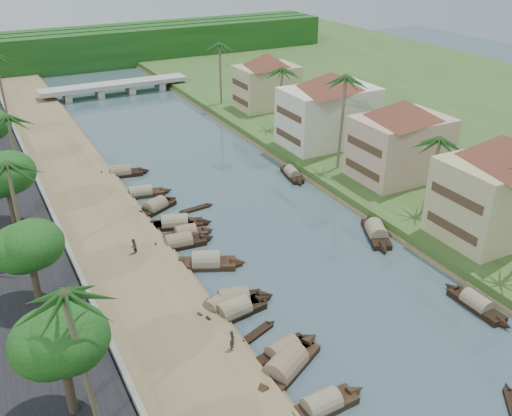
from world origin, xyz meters
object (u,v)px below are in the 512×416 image
building_near (502,186)px  bridge (115,86)px  sampan_0 (321,406)px  sampan_1 (283,353)px  person_near (232,340)px

building_near → bridge: bearing=104.4°
bridge → sampan_0: 85.46m
bridge → sampan_1: bearing=-96.3°
building_near → person_near: building_near is taller
sampan_0 → bridge: bearing=81.7°
building_near → sampan_1: size_ratio=2.06×
sampan_0 → sampan_1: 5.78m
sampan_0 → building_near: bearing=19.1°
sampan_0 → sampan_1: size_ratio=1.03×
bridge → building_near: bearing=-75.6°
bridge → person_near: person_near is taller
sampan_1 → building_near: bearing=-2.6°
sampan_1 → person_near: 4.03m
sampan_0 → sampan_1: bearing=83.8°
sampan_1 → person_near: bearing=138.8°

